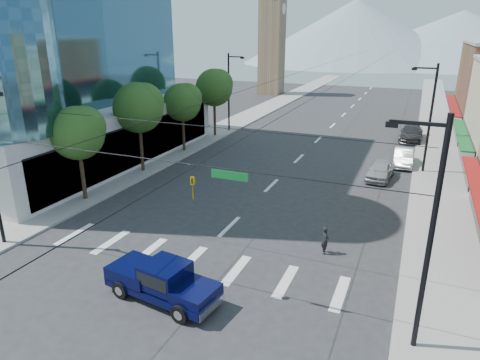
% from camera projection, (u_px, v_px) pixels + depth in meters
% --- Properties ---
extents(ground, '(160.00, 160.00, 0.00)m').
position_uv_depth(ground, '(180.00, 275.00, 21.10)').
color(ground, '#28282B').
rests_on(ground, ground).
extents(sidewalk_left, '(4.00, 120.00, 0.15)m').
position_uv_depth(sidewalk_left, '(250.00, 115.00, 60.25)').
color(sidewalk_left, gray).
rests_on(sidewalk_left, ground).
extents(sidewalk_right, '(4.00, 120.00, 0.15)m').
position_uv_depth(sidewalk_right, '(435.00, 130.00, 51.47)').
color(sidewalk_right, gray).
rests_on(sidewalk_right, ground).
extents(clock_tower, '(4.80, 4.80, 20.40)m').
position_uv_depth(clock_tower, '(272.00, 35.00, 77.52)').
color(clock_tower, '#8C6B4C').
rests_on(clock_tower, ground).
extents(mountain_left, '(80.00, 80.00, 22.00)m').
position_uv_depth(mountain_left, '(355.00, 31.00, 153.39)').
color(mountain_left, gray).
rests_on(mountain_left, ground).
extents(mountain_right, '(90.00, 90.00, 18.00)m').
position_uv_depth(mountain_right, '(460.00, 37.00, 149.95)').
color(mountain_right, gray).
rests_on(mountain_right, ground).
extents(tree_near, '(3.65, 3.64, 6.71)m').
position_uv_depth(tree_near, '(80.00, 131.00, 28.79)').
color(tree_near, black).
rests_on(tree_near, ground).
extents(tree_midnear, '(4.09, 4.09, 7.52)m').
position_uv_depth(tree_midnear, '(140.00, 106.00, 34.68)').
color(tree_midnear, black).
rests_on(tree_midnear, ground).
extents(tree_midfar, '(3.65, 3.64, 6.71)m').
position_uv_depth(tree_midfar, '(184.00, 101.00, 40.97)').
color(tree_midfar, black).
rests_on(tree_midfar, ground).
extents(tree_far, '(4.09, 4.09, 7.52)m').
position_uv_depth(tree_far, '(216.00, 86.00, 46.86)').
color(tree_far, black).
rests_on(tree_far, ground).
extents(signal_rig, '(21.80, 0.20, 9.00)m').
position_uv_depth(signal_rig, '(167.00, 195.00, 18.62)').
color(signal_rig, black).
rests_on(signal_rig, ground).
extents(lamp_pole_nw, '(2.00, 0.25, 9.00)m').
position_uv_depth(lamp_pole_nw, '(230.00, 89.00, 49.45)').
color(lamp_pole_nw, black).
rests_on(lamp_pole_nw, ground).
extents(lamp_pole_ne, '(2.00, 0.25, 9.00)m').
position_uv_depth(lamp_pole_ne, '(429.00, 115.00, 34.69)').
color(lamp_pole_ne, black).
rests_on(lamp_pole_ne, ground).
extents(pickup_truck, '(5.62, 2.68, 1.83)m').
position_uv_depth(pickup_truck, '(162.00, 280.00, 18.96)').
color(pickup_truck, '#070A35').
rests_on(pickup_truck, ground).
extents(pedestrian, '(0.56, 0.67, 1.55)m').
position_uv_depth(pedestrian, '(325.00, 240.00, 22.96)').
color(pedestrian, black).
rests_on(pedestrian, ground).
extents(parked_car_near, '(2.20, 4.54, 1.49)m').
position_uv_depth(parked_car_near, '(380.00, 170.00, 34.52)').
color(parked_car_near, '#A9A9AD').
rests_on(parked_car_near, ground).
extents(parked_car_mid, '(1.75, 4.52, 1.47)m').
position_uv_depth(parked_car_mid, '(403.00, 157.00, 38.04)').
color(parked_car_mid, silver).
rests_on(parked_car_mid, ground).
extents(parked_car_far, '(2.39, 5.64, 1.62)m').
position_uv_depth(parked_car_far, '(411.00, 133.00, 46.59)').
color(parked_car_far, '#2F2F31').
rests_on(parked_car_far, ground).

